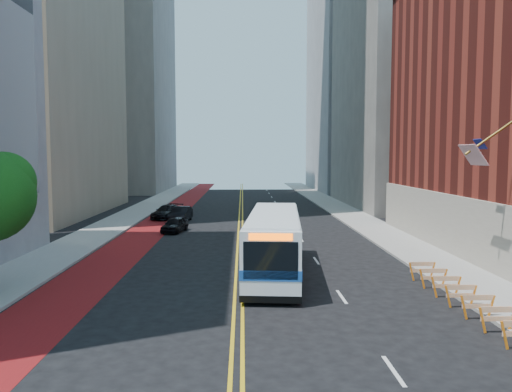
{
  "coord_description": "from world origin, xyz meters",
  "views": [
    {
      "loc": [
        0.2,
        -16.64,
        6.56
      ],
      "look_at": [
        0.86,
        8.0,
        4.56
      ],
      "focal_mm": 35.0,
      "sensor_mm": 36.0,
      "label": 1
    }
  ],
  "objects_px": {
    "transit_bus": "(274,242)",
    "car_a": "(175,225)",
    "car_b": "(181,214)",
    "car_c": "(167,212)"
  },
  "relations": [
    {
      "from": "car_c",
      "to": "car_a",
      "type": "bearing_deg",
      "value": -61.81
    },
    {
      "from": "transit_bus",
      "to": "car_a",
      "type": "distance_m",
      "value": 17.11
    },
    {
      "from": "transit_bus",
      "to": "car_b",
      "type": "distance_m",
      "value": 23.58
    },
    {
      "from": "transit_bus",
      "to": "car_b",
      "type": "bearing_deg",
      "value": 114.53
    },
    {
      "from": "car_a",
      "to": "car_c",
      "type": "bearing_deg",
      "value": 114.55
    },
    {
      "from": "car_a",
      "to": "car_b",
      "type": "height_order",
      "value": "car_b"
    },
    {
      "from": "transit_bus",
      "to": "car_b",
      "type": "relative_size",
      "value": 2.8
    },
    {
      "from": "car_a",
      "to": "transit_bus",
      "type": "bearing_deg",
      "value": -51.6
    },
    {
      "from": "car_b",
      "to": "transit_bus",
      "type": "bearing_deg",
      "value": -65.07
    },
    {
      "from": "transit_bus",
      "to": "car_c",
      "type": "relative_size",
      "value": 2.59
    }
  ]
}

